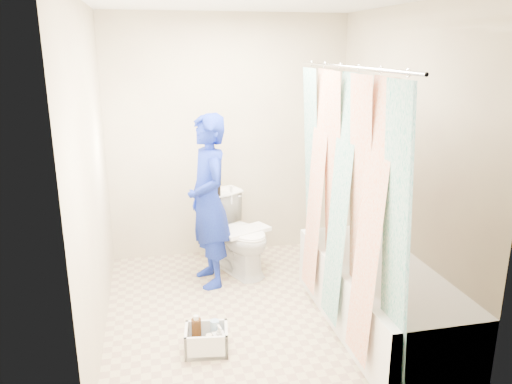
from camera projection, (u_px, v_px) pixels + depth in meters
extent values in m
plane|color=tan|center=(257.00, 310.00, 4.10)|extent=(2.60, 2.60, 0.00)
cube|color=beige|center=(229.00, 138.00, 4.98)|extent=(2.40, 0.02, 2.40)
cube|color=beige|center=(313.00, 226.00, 2.54)|extent=(2.40, 0.02, 2.40)
cube|color=beige|center=(91.00, 176.00, 3.52)|extent=(0.02, 2.60, 2.40)
cube|color=beige|center=(403.00, 160.00, 4.01)|extent=(0.02, 2.60, 2.40)
cube|color=white|center=(378.00, 296.00, 3.81)|extent=(0.70, 1.75, 0.50)
cube|color=white|center=(380.00, 271.00, 3.75)|extent=(0.58, 1.63, 0.06)
cylinder|color=silver|center=(349.00, 67.00, 3.26)|extent=(0.02, 1.90, 0.02)
cube|color=silver|center=(342.00, 203.00, 3.52)|extent=(0.06, 1.75, 1.80)
imported|color=white|center=(238.00, 234.00, 4.72)|extent=(0.69, 0.85, 0.75)
cube|color=white|center=(246.00, 231.00, 4.61)|extent=(0.50, 0.37, 0.04)
cylinder|color=black|center=(219.00, 195.00, 4.73)|extent=(0.04, 0.04, 0.22)
cylinder|color=gold|center=(219.00, 183.00, 4.70)|extent=(0.06, 0.06, 0.03)
cylinder|color=silver|center=(231.00, 195.00, 4.82)|extent=(0.03, 0.03, 0.18)
imported|color=#0E1191|center=(208.00, 202.00, 4.38)|extent=(0.46, 0.62, 1.54)
cube|color=silver|center=(207.00, 349.00, 3.54)|extent=(0.33, 0.28, 0.03)
cube|color=silver|center=(186.00, 341.00, 3.51)|extent=(0.05, 0.24, 0.18)
cube|color=silver|center=(226.00, 339.00, 3.53)|extent=(0.05, 0.24, 0.18)
cube|color=silver|center=(206.00, 349.00, 3.41)|extent=(0.30, 0.06, 0.18)
cube|color=silver|center=(207.00, 331.00, 3.62)|extent=(0.30, 0.06, 0.18)
cylinder|color=#3B200B|center=(197.00, 332.00, 3.54)|extent=(0.07, 0.07, 0.20)
cylinder|color=white|center=(215.00, 332.00, 3.56)|extent=(0.06, 0.06, 0.18)
cylinder|color=beige|center=(209.00, 343.00, 3.47)|extent=(0.04, 0.04, 0.13)
cylinder|color=#3B200B|center=(196.00, 349.00, 3.46)|extent=(0.06, 0.06, 0.06)
cylinder|color=gold|center=(196.00, 344.00, 3.45)|extent=(0.06, 0.06, 0.01)
imported|color=silver|center=(219.00, 338.00, 3.48)|extent=(0.10, 0.10, 0.19)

